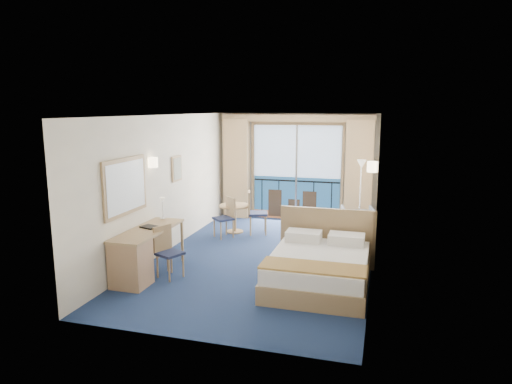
% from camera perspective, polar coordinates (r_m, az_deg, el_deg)
% --- Properties ---
extents(floor, '(6.50, 6.50, 0.00)m').
position_cam_1_polar(floor, '(8.79, 0.96, -8.30)').
color(floor, navy).
rests_on(floor, ground).
extents(room_walls, '(4.04, 6.54, 2.72)m').
position_cam_1_polar(room_walls, '(8.39, 1.00, 3.27)').
color(room_walls, white).
rests_on(room_walls, ground).
extents(balcony_door, '(2.36, 0.03, 2.52)m').
position_cam_1_polar(balcony_door, '(11.59, 5.04, 2.08)').
color(balcony_door, navy).
rests_on(balcony_door, room_walls).
extents(curtain_left, '(0.65, 0.22, 2.55)m').
position_cam_1_polar(curtain_left, '(11.81, -2.47, 2.92)').
color(curtain_left, tan).
rests_on(curtain_left, room_walls).
extents(curtain_right, '(0.65, 0.22, 2.55)m').
position_cam_1_polar(curtain_right, '(11.24, 12.73, 2.28)').
color(curtain_right, tan).
rests_on(curtain_right, room_walls).
extents(pelmet, '(3.80, 0.25, 0.18)m').
position_cam_1_polar(pelmet, '(11.35, 5.08, 9.19)').
color(pelmet, tan).
rests_on(pelmet, room_walls).
extents(mirror, '(0.05, 1.25, 0.95)m').
position_cam_1_polar(mirror, '(7.83, -16.01, 0.65)').
color(mirror, tan).
rests_on(mirror, room_walls).
extents(wall_print, '(0.04, 0.42, 0.52)m').
position_cam_1_polar(wall_print, '(9.52, -9.86, 2.90)').
color(wall_print, tan).
rests_on(wall_print, room_walls).
extents(sconce_left, '(0.18, 0.18, 0.18)m').
position_cam_1_polar(sconce_left, '(8.54, -12.77, 3.63)').
color(sconce_left, '#FFE4B2').
rests_on(sconce_left, room_walls).
extents(sconce_right, '(0.18, 0.18, 0.18)m').
position_cam_1_polar(sconce_right, '(7.96, 14.36, 3.07)').
color(sconce_right, '#FFE4B2').
rests_on(sconce_right, room_walls).
extents(bed, '(1.70, 2.02, 1.07)m').
position_cam_1_polar(bed, '(7.53, 7.92, -9.27)').
color(bed, tan).
rests_on(bed, ground).
extents(nightstand, '(0.45, 0.43, 0.59)m').
position_cam_1_polar(nightstand, '(8.71, 12.75, -6.73)').
color(nightstand, '#A87A58').
rests_on(nightstand, ground).
extents(phone, '(0.19, 0.16, 0.07)m').
position_cam_1_polar(phone, '(8.61, 12.89, -4.64)').
color(phone, beige).
rests_on(phone, nightstand).
extents(armchair, '(0.81, 0.83, 0.64)m').
position_cam_1_polar(armchair, '(10.55, 12.57, -3.53)').
color(armchair, '#474D56').
rests_on(armchair, ground).
extents(floor_lamp, '(0.23, 0.23, 1.65)m').
position_cam_1_polar(floor_lamp, '(10.80, 12.99, 1.82)').
color(floor_lamp, silver).
rests_on(floor_lamp, ground).
extents(desk, '(0.58, 1.69, 0.79)m').
position_cam_1_polar(desk, '(7.73, -14.92, -7.91)').
color(desk, tan).
rests_on(desk, ground).
extents(desk_chair, '(0.50, 0.50, 0.88)m').
position_cam_1_polar(desk_chair, '(7.90, -11.09, -6.94)').
color(desk_chair, '#1E2647').
rests_on(desk_chair, ground).
extents(folder, '(0.34, 0.29, 0.03)m').
position_cam_1_polar(folder, '(8.11, -13.16, -4.27)').
color(folder, black).
rests_on(folder, desk).
extents(desk_lamp, '(0.11, 0.11, 0.40)m').
position_cam_1_polar(desk_lamp, '(8.54, -11.61, -1.47)').
color(desk_lamp, silver).
rests_on(desk_lamp, desk).
extents(round_table, '(0.71, 0.71, 0.64)m').
position_cam_1_polar(round_table, '(10.48, -2.68, -2.46)').
color(round_table, tan).
rests_on(round_table, ground).
extents(table_chair_a, '(0.54, 0.53, 0.98)m').
position_cam_1_polar(table_chair_a, '(10.32, -0.23, -2.25)').
color(table_chair_a, '#1E2647').
rests_on(table_chair_a, ground).
extents(table_chair_b, '(0.54, 0.54, 0.89)m').
position_cam_1_polar(table_chair_b, '(10.11, -3.70, -2.86)').
color(table_chair_b, '#1E2647').
rests_on(table_chair_b, ground).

